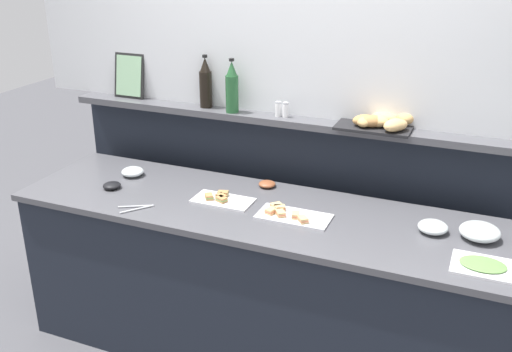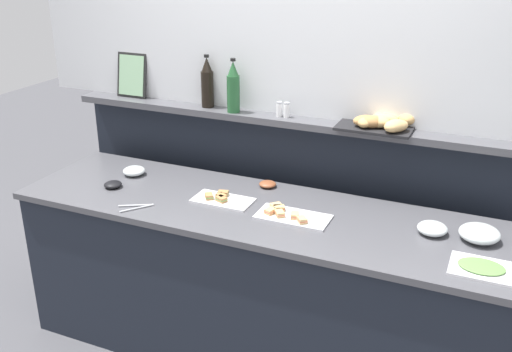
% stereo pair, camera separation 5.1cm
% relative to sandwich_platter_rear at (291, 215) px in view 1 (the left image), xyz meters
% --- Properties ---
extents(ground_plane, '(12.00, 12.00, 0.00)m').
position_rel_sandwich_platter_rear_xyz_m(ground_plane, '(-0.20, 0.63, -0.93)').
color(ground_plane, '#4C4C51').
extents(buffet_counter, '(2.65, 0.74, 0.92)m').
position_rel_sandwich_platter_rear_xyz_m(buffet_counter, '(-0.20, 0.03, -0.47)').
color(buffet_counter, black).
rests_on(buffet_counter, ground_plane).
extents(back_ledge_unit, '(2.83, 0.22, 1.29)m').
position_rel_sandwich_platter_rear_xyz_m(back_ledge_unit, '(-0.20, 0.58, -0.26)').
color(back_ledge_unit, black).
rests_on(back_ledge_unit, ground_plane).
extents(sandwich_platter_rear, '(0.37, 0.18, 0.04)m').
position_rel_sandwich_platter_rear_xyz_m(sandwich_platter_rear, '(0.00, 0.00, 0.00)').
color(sandwich_platter_rear, silver).
rests_on(sandwich_platter_rear, buffet_counter).
extents(sandwich_platter_front, '(0.32, 0.17, 0.04)m').
position_rel_sandwich_platter_rear_xyz_m(sandwich_platter_front, '(-0.41, 0.04, -0.00)').
color(sandwich_platter_front, white).
rests_on(sandwich_platter_front, buffet_counter).
extents(cold_cuts_platter, '(0.26, 0.21, 0.02)m').
position_rel_sandwich_platter_rear_xyz_m(cold_cuts_platter, '(0.93, -0.14, -0.00)').
color(cold_cuts_platter, white).
rests_on(cold_cuts_platter, buffet_counter).
extents(glass_bowl_large, '(0.13, 0.13, 0.05)m').
position_rel_sandwich_platter_rear_xyz_m(glass_bowl_large, '(-1.06, 0.16, 0.01)').
color(glass_bowl_large, silver).
rests_on(glass_bowl_large, buffet_counter).
extents(glass_bowl_medium, '(0.19, 0.19, 0.08)m').
position_rel_sandwich_platter_rear_xyz_m(glass_bowl_medium, '(0.90, 0.13, 0.02)').
color(glass_bowl_medium, silver).
rests_on(glass_bowl_medium, buffet_counter).
extents(glass_bowl_small, '(0.14, 0.14, 0.06)m').
position_rel_sandwich_platter_rear_xyz_m(glass_bowl_small, '(0.69, 0.11, 0.01)').
color(glass_bowl_small, silver).
rests_on(glass_bowl_small, buffet_counter).
extents(condiment_bowl_teal, '(0.10, 0.10, 0.04)m').
position_rel_sandwich_platter_rear_xyz_m(condiment_bowl_teal, '(-1.06, -0.05, 0.01)').
color(condiment_bowl_teal, black).
rests_on(condiment_bowl_teal, buffet_counter).
extents(condiment_bowl_dark, '(0.10, 0.10, 0.03)m').
position_rel_sandwich_platter_rear_xyz_m(condiment_bowl_dark, '(-0.25, 0.31, 0.01)').
color(condiment_bowl_dark, brown).
rests_on(condiment_bowl_dark, buffet_counter).
extents(serving_tongs, '(0.17, 0.15, 0.01)m').
position_rel_sandwich_platter_rear_xyz_m(serving_tongs, '(-0.78, -0.22, -0.01)').
color(serving_tongs, '#B7BABF').
rests_on(serving_tongs, buffet_counter).
extents(wine_bottle_green, '(0.08, 0.08, 0.32)m').
position_rel_sandwich_platter_rear_xyz_m(wine_bottle_green, '(-0.54, 0.48, 0.50)').
color(wine_bottle_green, '#23562D').
rests_on(wine_bottle_green, back_ledge_unit).
extents(wine_bottle_dark, '(0.08, 0.08, 0.32)m').
position_rel_sandwich_platter_rear_xyz_m(wine_bottle_dark, '(-0.74, 0.52, 0.50)').
color(wine_bottle_dark, black).
rests_on(wine_bottle_dark, back_ledge_unit).
extents(salt_shaker, '(0.03, 0.03, 0.09)m').
position_rel_sandwich_platter_rear_xyz_m(salt_shaker, '(-0.26, 0.50, 0.40)').
color(salt_shaker, white).
rests_on(salt_shaker, back_ledge_unit).
extents(pepper_shaker, '(0.03, 0.03, 0.09)m').
position_rel_sandwich_platter_rear_xyz_m(pepper_shaker, '(-0.22, 0.50, 0.40)').
color(pepper_shaker, white).
rests_on(pepper_shaker, back_ledge_unit).
extents(bread_basket, '(0.41, 0.32, 0.08)m').
position_rel_sandwich_platter_rear_xyz_m(bread_basket, '(0.34, 0.49, 0.39)').
color(bread_basket, black).
rests_on(bread_basket, back_ledge_unit).
extents(framed_picture, '(0.21, 0.06, 0.28)m').
position_rel_sandwich_platter_rear_xyz_m(framed_picture, '(-1.29, 0.54, 0.49)').
color(framed_picture, black).
rests_on(framed_picture, back_ledge_unit).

